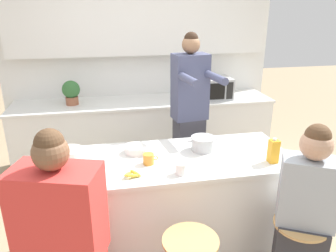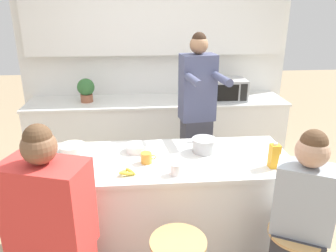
{
  "view_description": "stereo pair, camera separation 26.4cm",
  "coord_description": "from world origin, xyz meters",
  "views": [
    {
      "loc": [
        -0.47,
        -2.35,
        2.06
      ],
      "look_at": [
        0.0,
        0.08,
        1.14
      ],
      "focal_mm": 35.0,
      "sensor_mm": 36.0,
      "label": 1
    },
    {
      "loc": [
        -0.21,
        -2.38,
        2.06
      ],
      "look_at": [
        0.0,
        0.08,
        1.14
      ],
      "focal_mm": 35.0,
      "sensor_mm": 36.0,
      "label": 2
    }
  ],
  "objects": [
    {
      "name": "coffee_cup_far",
      "position": [
        0.03,
        -0.27,
        0.93
      ],
      "size": [
        0.12,
        0.08,
        0.09
      ],
      "color": "white",
      "rests_on": "kitchen_island"
    },
    {
      "name": "person_wrapped_blanket",
      "position": [
        -0.79,
        -0.65,
        0.68
      ],
      "size": [
        0.56,
        0.42,
        1.45
      ],
      "rotation": [
        0.0,
        0.0,
        -0.31
      ],
      "color": "red",
      "rests_on": "ground_plane"
    },
    {
      "name": "cooking_pot",
      "position": [
        0.31,
        0.1,
        0.95
      ],
      "size": [
        0.29,
        0.21,
        0.12
      ],
      "color": "#B7BABC",
      "rests_on": "kitchen_island"
    },
    {
      "name": "person_cooking",
      "position": [
        0.35,
        0.71,
        0.91
      ],
      "size": [
        0.41,
        0.62,
        1.82
      ],
      "rotation": [
        0.0,
        0.0,
        0.13
      ],
      "color": "#383842",
      "rests_on": "ground_plane"
    },
    {
      "name": "mixing_bowl_steel",
      "position": [
        -0.8,
        0.19,
        0.92
      ],
      "size": [
        0.22,
        0.22,
        0.07
      ],
      "color": "silver",
      "rests_on": "kitchen_island"
    },
    {
      "name": "back_counter",
      "position": [
        0.0,
        1.63,
        0.46
      ],
      "size": [
        3.26,
        0.66,
        0.91
      ],
      "color": "white",
      "rests_on": "ground_plane"
    },
    {
      "name": "banana_bunch",
      "position": [
        -0.33,
        -0.25,
        0.91
      ],
      "size": [
        0.14,
        0.1,
        0.05
      ],
      "color": "yellow",
      "rests_on": "kitchen_island"
    },
    {
      "name": "potted_plant",
      "position": [
        -0.88,
        1.63,
        1.07
      ],
      "size": [
        0.21,
        0.21,
        0.29
      ],
      "color": "#93563D",
      "rests_on": "back_counter"
    },
    {
      "name": "fruit_bowl",
      "position": [
        -0.26,
        0.16,
        0.92
      ],
      "size": [
        0.18,
        0.18,
        0.06
      ],
      "color": "white",
      "rests_on": "kitchen_island"
    },
    {
      "name": "person_seated_near",
      "position": [
        0.82,
        -0.65,
        0.63
      ],
      "size": [
        0.43,
        0.39,
        1.36
      ],
      "rotation": [
        0.0,
        0.0,
        -0.48
      ],
      "color": "#333338",
      "rests_on": "ground_plane"
    },
    {
      "name": "kitchen_island",
      "position": [
        0.0,
        0.0,
        0.45
      ],
      "size": [
        2.0,
        0.8,
        0.89
      ],
      "color": "black",
      "rests_on": "ground_plane"
    },
    {
      "name": "juice_carton",
      "position": [
        0.78,
        -0.22,
        0.98
      ],
      "size": [
        0.07,
        0.07,
        0.2
      ],
      "color": "gold",
      "rests_on": "kitchen_island"
    },
    {
      "name": "wall_back",
      "position": [
        0.0,
        1.95,
        1.54
      ],
      "size": [
        3.51,
        0.22,
        2.7
      ],
      "color": "silver",
      "rests_on": "ground_plane"
    },
    {
      "name": "ground_plane",
      "position": [
        0.0,
        0.0,
        0.0
      ],
      "size": [
        16.0,
        16.0,
        0.0
      ],
      "primitive_type": "plane",
      "color": "tan"
    },
    {
      "name": "coffee_cup_near",
      "position": [
        -0.18,
        -0.06,
        0.93
      ],
      "size": [
        0.12,
        0.09,
        0.08
      ],
      "color": "orange",
      "rests_on": "kitchen_island"
    },
    {
      "name": "microwave",
      "position": [
        0.88,
        1.59,
        1.04
      ],
      "size": [
        0.47,
        0.37,
        0.27
      ],
      "color": "#B2B5B7",
      "rests_on": "back_counter"
    }
  ]
}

